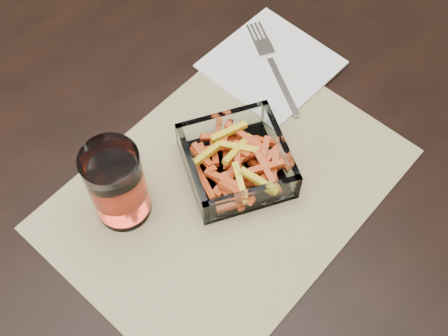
{
  "coord_description": "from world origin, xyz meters",
  "views": [
    {
      "loc": [
        -0.18,
        -0.36,
        1.41
      ],
      "look_at": [
        0.05,
        -0.08,
        0.78
      ],
      "focal_mm": 45.0,
      "sensor_mm": 36.0,
      "label": 1
    }
  ],
  "objects_px": {
    "glass_bowl": "(236,163)",
    "fork": "(272,64)",
    "tumbler": "(118,187)",
    "dining_table": "(167,192)"
  },
  "relations": [
    {
      "from": "dining_table",
      "to": "tumbler",
      "type": "relative_size",
      "value": 12.94
    },
    {
      "from": "dining_table",
      "to": "tumbler",
      "type": "height_order",
      "value": "tumbler"
    },
    {
      "from": "dining_table",
      "to": "glass_bowl",
      "type": "relative_size",
      "value": 9.59
    },
    {
      "from": "tumbler",
      "to": "fork",
      "type": "bearing_deg",
      "value": 11.43
    },
    {
      "from": "dining_table",
      "to": "glass_bowl",
      "type": "height_order",
      "value": "glass_bowl"
    },
    {
      "from": "dining_table",
      "to": "tumbler",
      "type": "bearing_deg",
      "value": -159.98
    },
    {
      "from": "glass_bowl",
      "to": "fork",
      "type": "relative_size",
      "value": 0.91
    },
    {
      "from": "glass_bowl",
      "to": "fork",
      "type": "distance_m",
      "value": 0.19
    },
    {
      "from": "tumbler",
      "to": "fork",
      "type": "xyz_separation_m",
      "value": [
        0.31,
        0.06,
        -0.05
      ]
    },
    {
      "from": "glass_bowl",
      "to": "tumbler",
      "type": "relative_size",
      "value": 1.35
    }
  ]
}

